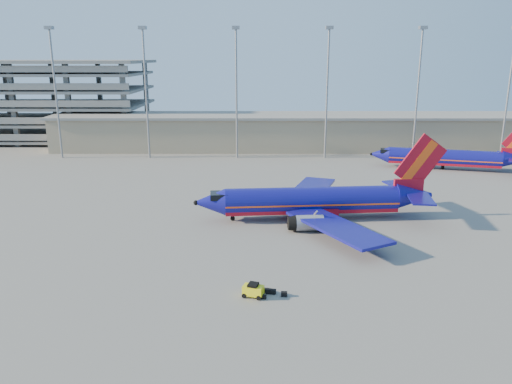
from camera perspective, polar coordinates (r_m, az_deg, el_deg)
ground at (r=69.61m, az=0.46°, el=-3.49°), size 220.00×220.00×0.00m
terminal_building at (r=125.66m, az=4.93°, el=6.93°), size 122.00×16.00×8.50m
parking_garage at (r=153.31m, az=-23.93°, el=9.98°), size 62.00×32.00×21.40m
light_mast_row at (r=112.16m, az=2.98°, el=12.76°), size 101.60×1.60×28.65m
aircraft_main at (r=71.05m, az=7.01°, el=-1.04°), size 35.58×34.12×12.05m
aircraft_second at (r=108.97m, az=21.09°, el=3.69°), size 31.05×14.76×10.73m
baggage_tug at (r=48.67m, az=-0.33°, el=-11.12°), size 2.21×1.72×1.40m
luggage_pile at (r=49.28m, az=1.13°, el=-11.43°), size 4.28×1.79×0.50m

